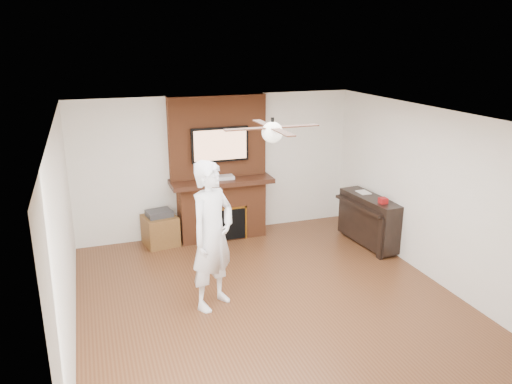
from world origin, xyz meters
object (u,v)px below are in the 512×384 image
object	(u,v)px
fireplace	(220,182)
side_table	(160,229)
piano	(369,219)
person	(212,236)

from	to	relation	value
fireplace	side_table	bearing A→B (deg)	-176.51
fireplace	piano	world-z (taller)	fireplace
side_table	fireplace	bearing A→B (deg)	-6.71
person	piano	bearing A→B (deg)	-14.84
fireplace	person	distance (m)	2.47
person	piano	world-z (taller)	person
side_table	person	bearing A→B (deg)	-91.30
fireplace	piano	size ratio (longest dim) A/B	1.86
fireplace	person	bearing A→B (deg)	-107.45
fireplace	piano	distance (m)	2.66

